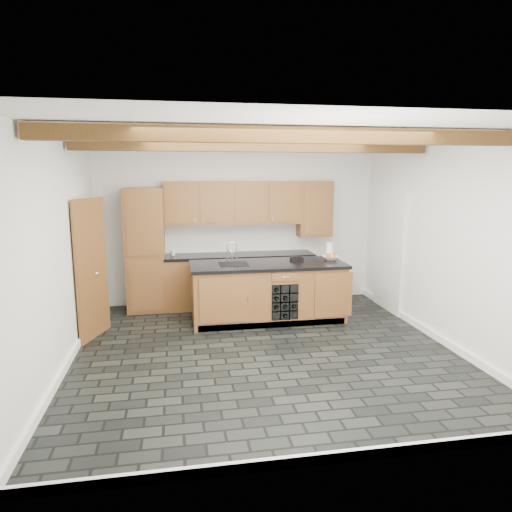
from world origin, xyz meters
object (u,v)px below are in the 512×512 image
at_px(kitchen_scale, 297,258).
at_px(fruit_bowl, 330,258).
at_px(island, 268,292).
at_px(paper_towel, 329,250).

xyz_separation_m(kitchen_scale, fruit_bowl, (0.56, -0.05, 0.00)).
distance_m(island, kitchen_scale, 0.73).
bearing_deg(island, paper_towel, 14.81).
bearing_deg(kitchen_scale, fruit_bowl, -12.44).
height_order(kitchen_scale, paper_towel, paper_towel).
height_order(fruit_bowl, paper_towel, paper_towel).
distance_m(kitchen_scale, paper_towel, 0.62).
relative_size(island, fruit_bowl, 9.16).
bearing_deg(paper_towel, island, -165.19).
bearing_deg(fruit_bowl, paper_towel, 77.25).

